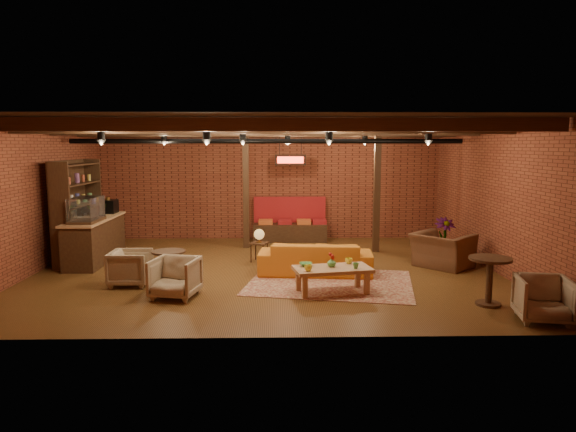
{
  "coord_description": "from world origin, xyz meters",
  "views": [
    {
      "loc": [
        0.23,
        -11.09,
        2.75
      ],
      "look_at": [
        0.47,
        0.2,
        1.19
      ],
      "focal_mm": 32.0,
      "sensor_mm": 36.0,
      "label": 1
    }
  ],
  "objects_px": {
    "side_table_lamp": "(259,237)",
    "armchair_far": "(543,297)",
    "round_table_left": "(169,262)",
    "round_table_right": "(490,273)",
    "plant_tall": "(446,199)",
    "armchair_b": "(175,276)",
    "sofa": "(315,258)",
    "coffee_table": "(331,270)",
    "side_table_book": "(459,246)",
    "armchair_right": "(443,245)",
    "armchair_a": "(131,266)"
  },
  "relations": [
    {
      "from": "round_table_left",
      "to": "round_table_right",
      "type": "relative_size",
      "value": 0.82
    },
    {
      "from": "plant_tall",
      "to": "round_table_left",
      "type": "bearing_deg",
      "value": -157.95
    },
    {
      "from": "armchair_b",
      "to": "plant_tall",
      "type": "xyz_separation_m",
      "value": [
        6.03,
        3.39,
        1.03
      ]
    },
    {
      "from": "round_table_left",
      "to": "armchair_b",
      "type": "distance_m",
      "value": 0.88
    },
    {
      "from": "armchair_a",
      "to": "round_table_left",
      "type": "bearing_deg",
      "value": -90.57
    },
    {
      "from": "side_table_book",
      "to": "round_table_right",
      "type": "relative_size",
      "value": 0.66
    },
    {
      "from": "armchair_right",
      "to": "round_table_left",
      "type": "bearing_deg",
      "value": 60.46
    },
    {
      "from": "round_table_left",
      "to": "armchair_far",
      "type": "xyz_separation_m",
      "value": [
        6.31,
        -2.27,
        -0.07
      ]
    },
    {
      "from": "coffee_table",
      "to": "side_table_book",
      "type": "distance_m",
      "value": 3.8
    },
    {
      "from": "side_table_lamp",
      "to": "armchair_b",
      "type": "bearing_deg",
      "value": -116.78
    },
    {
      "from": "armchair_right",
      "to": "armchair_far",
      "type": "distance_m",
      "value": 3.66
    },
    {
      "from": "coffee_table",
      "to": "side_table_book",
      "type": "height_order",
      "value": "coffee_table"
    },
    {
      "from": "armchair_b",
      "to": "armchair_right",
      "type": "relative_size",
      "value": 0.68
    },
    {
      "from": "side_table_lamp",
      "to": "sofa",
      "type": "bearing_deg",
      "value": -44.02
    },
    {
      "from": "sofa",
      "to": "side_table_lamp",
      "type": "xyz_separation_m",
      "value": [
        -1.25,
        1.2,
        0.25
      ]
    },
    {
      "from": "sofa",
      "to": "armchair_b",
      "type": "height_order",
      "value": "armchair_b"
    },
    {
      "from": "side_table_lamp",
      "to": "armchair_far",
      "type": "xyz_separation_m",
      "value": [
        4.6,
        -4.28,
        -0.2
      ]
    },
    {
      "from": "armchair_b",
      "to": "side_table_book",
      "type": "relative_size",
      "value": 1.45
    },
    {
      "from": "side_table_lamp",
      "to": "armchair_right",
      "type": "bearing_deg",
      "value": -8.76
    },
    {
      "from": "sofa",
      "to": "armchair_a",
      "type": "bearing_deg",
      "value": 17.4
    },
    {
      "from": "round_table_left",
      "to": "armchair_b",
      "type": "height_order",
      "value": "armchair_b"
    },
    {
      "from": "sofa",
      "to": "armchair_far",
      "type": "height_order",
      "value": "armchair_far"
    },
    {
      "from": "side_table_book",
      "to": "round_table_right",
      "type": "bearing_deg",
      "value": -99.91
    },
    {
      "from": "coffee_table",
      "to": "armchair_a",
      "type": "height_order",
      "value": "armchair_a"
    },
    {
      "from": "armchair_a",
      "to": "armchair_far",
      "type": "distance_m",
      "value": 7.43
    },
    {
      "from": "armchair_a",
      "to": "side_table_book",
      "type": "bearing_deg",
      "value": -78.14
    },
    {
      "from": "side_table_lamp",
      "to": "plant_tall",
      "type": "xyz_separation_m",
      "value": [
        4.6,
        0.55,
        0.84
      ]
    },
    {
      "from": "armchair_a",
      "to": "side_table_book",
      "type": "xyz_separation_m",
      "value": [
        7.07,
        1.48,
        0.07
      ]
    },
    {
      "from": "round_table_right",
      "to": "armchair_far",
      "type": "relative_size",
      "value": 1.07
    },
    {
      "from": "side_table_lamp",
      "to": "plant_tall",
      "type": "distance_m",
      "value": 4.7
    },
    {
      "from": "coffee_table",
      "to": "armchair_a",
      "type": "relative_size",
      "value": 1.99
    },
    {
      "from": "plant_tall",
      "to": "armchair_far",
      "type": "bearing_deg",
      "value": -90.0
    },
    {
      "from": "armchair_b",
      "to": "round_table_right",
      "type": "height_order",
      "value": "round_table_right"
    },
    {
      "from": "armchair_far",
      "to": "plant_tall",
      "type": "relative_size",
      "value": 0.27
    },
    {
      "from": "side_table_lamp",
      "to": "round_table_left",
      "type": "relative_size",
      "value": 1.14
    },
    {
      "from": "round_table_left",
      "to": "armchair_a",
      "type": "xyz_separation_m",
      "value": [
        -0.76,
        0.01,
        -0.08
      ]
    },
    {
      "from": "side_table_book",
      "to": "side_table_lamp",
      "type": "bearing_deg",
      "value": 173.49
    },
    {
      "from": "side_table_book",
      "to": "round_table_right",
      "type": "height_order",
      "value": "round_table_right"
    },
    {
      "from": "round_table_left",
      "to": "plant_tall",
      "type": "distance_m",
      "value": 6.88
    },
    {
      "from": "plant_tall",
      "to": "side_table_book",
      "type": "bearing_deg",
      "value": -90.0
    },
    {
      "from": "round_table_right",
      "to": "side_table_book",
      "type": "bearing_deg",
      "value": 80.09
    },
    {
      "from": "armchair_right",
      "to": "armchair_a",
      "type": "bearing_deg",
      "value": 58.94
    },
    {
      "from": "armchair_right",
      "to": "side_table_lamp",
      "type": "bearing_deg",
      "value": 38.64
    },
    {
      "from": "side_table_lamp",
      "to": "round_table_left",
      "type": "height_order",
      "value": "side_table_lamp"
    },
    {
      "from": "side_table_lamp",
      "to": "round_table_left",
      "type": "bearing_deg",
      "value": -130.46
    },
    {
      "from": "sofa",
      "to": "armchair_right",
      "type": "distance_m",
      "value": 2.99
    },
    {
      "from": "sofa",
      "to": "coffee_table",
      "type": "distance_m",
      "value": 1.45
    },
    {
      "from": "armchair_far",
      "to": "plant_tall",
      "type": "height_order",
      "value": "plant_tall"
    },
    {
      "from": "round_table_left",
      "to": "side_table_lamp",
      "type": "bearing_deg",
      "value": 49.54
    },
    {
      "from": "side_table_book",
      "to": "plant_tall",
      "type": "distance_m",
      "value": 1.45
    }
  ]
}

